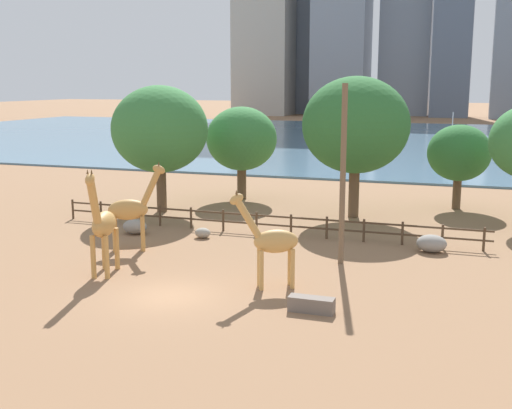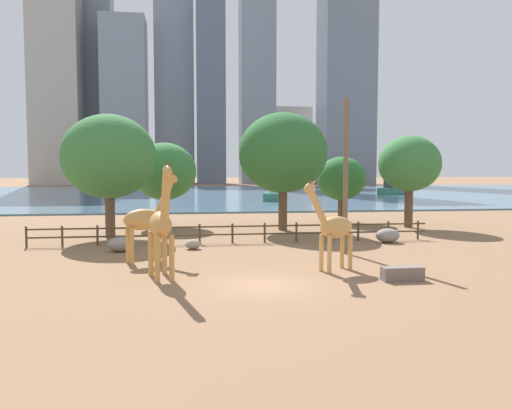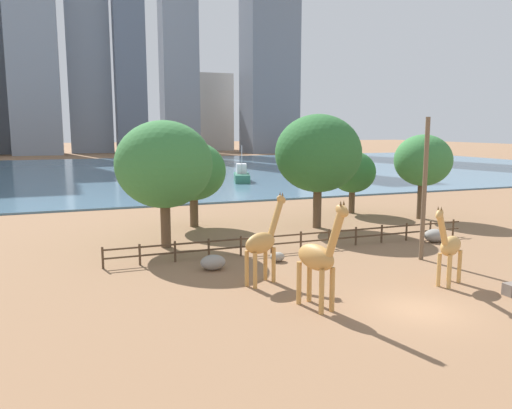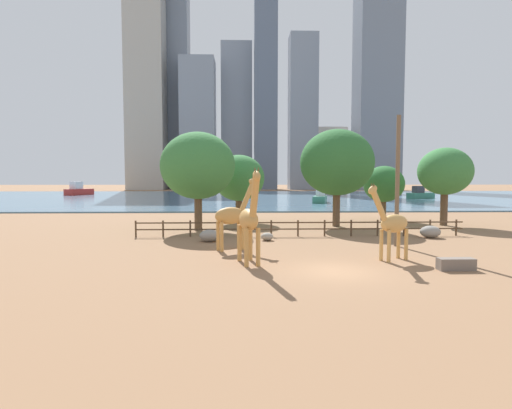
% 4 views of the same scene
% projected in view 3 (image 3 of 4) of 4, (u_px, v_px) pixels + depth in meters
% --- Properties ---
extents(ground_plane, '(400.00, 400.00, 0.00)m').
position_uv_depth(ground_plane, '(151.00, 170.00, 96.67)').
color(ground_plane, '#8C6647').
extents(harbor_water, '(180.00, 86.00, 0.20)m').
position_uv_depth(harbor_water, '(153.00, 171.00, 93.87)').
color(harbor_water, slate).
rests_on(harbor_water, ground).
extents(giraffe_tall, '(3.04, 1.95, 4.75)m').
position_uv_depth(giraffe_tall, '(263.00, 242.00, 26.09)').
color(giraffe_tall, '#C18C47').
rests_on(giraffe_tall, ground).
extents(giraffe_companion, '(2.97, 1.90, 4.37)m').
position_uv_depth(giraffe_companion, '(449.00, 246.00, 25.80)').
color(giraffe_companion, tan).
rests_on(giraffe_companion, ground).
extents(giraffe_young, '(1.41, 3.20, 5.17)m').
position_uv_depth(giraffe_young, '(318.00, 257.00, 22.37)').
color(giraffe_young, '#C18C47').
rests_on(giraffe_young, ground).
extents(utility_pole, '(0.28, 0.28, 8.81)m').
position_uv_depth(utility_pole, '(424.00, 190.00, 30.56)').
color(utility_pole, brown).
rests_on(utility_pole, ground).
extents(boulder_near_fence, '(0.92, 0.78, 0.59)m').
position_uv_depth(boulder_near_fence, '(277.00, 257.00, 30.72)').
color(boulder_near_fence, gray).
rests_on(boulder_near_fence, ground).
extents(boulder_by_pole, '(1.57, 1.25, 0.93)m').
position_uv_depth(boulder_by_pole, '(435.00, 235.00, 35.99)').
color(boulder_by_pole, gray).
rests_on(boulder_by_pole, ground).
extents(boulder_small, '(1.49, 1.17, 0.88)m').
position_uv_depth(boulder_small, '(213.00, 262.00, 28.90)').
color(boulder_small, gray).
rests_on(boulder_small, ground).
extents(enclosure_fence, '(26.12, 0.14, 1.30)m').
position_uv_depth(enclosure_fence, '(303.00, 239.00, 33.50)').
color(enclosure_fence, '#4C3826').
rests_on(enclosure_fence, ground).
extents(tree_left_large, '(5.09, 5.09, 7.59)m').
position_uv_depth(tree_left_large, '(423.00, 161.00, 44.51)').
color(tree_left_large, brown).
rests_on(tree_left_large, ground).
extents(tree_center_broad, '(5.37, 5.37, 7.07)m').
position_uv_depth(tree_center_broad, '(193.00, 171.00, 41.02)').
color(tree_center_broad, brown).
rests_on(tree_center_broad, ground).
extents(tree_right_tall, '(4.39, 4.39, 5.97)m').
position_uv_depth(tree_right_tall, '(353.00, 172.00, 47.65)').
color(tree_right_tall, brown).
rests_on(tree_right_tall, ground).
extents(tree_left_small, '(7.00, 7.00, 9.27)m').
position_uv_depth(tree_left_small, '(318.00, 154.00, 40.32)').
color(tree_left_small, brown).
rests_on(tree_left_small, ground).
extents(tree_right_small, '(6.56, 6.56, 8.68)m').
position_uv_depth(tree_right_small, '(164.00, 165.00, 33.61)').
color(tree_right_small, brown).
rests_on(tree_right_small, ground).
extents(boat_sailboat, '(3.67, 6.35, 5.39)m').
position_uv_depth(boat_sailboat, '(242.00, 176.00, 74.56)').
color(boat_sailboat, '#337259').
rests_on(boat_sailboat, harbor_water).
extents(boat_tug, '(6.71, 4.75, 2.79)m').
position_uv_depth(boat_tug, '(340.00, 165.00, 96.32)').
color(boat_tug, '#337259').
rests_on(boat_tug, harbor_water).
extents(skyline_tower_needle, '(14.21, 13.35, 54.19)m').
position_uv_depth(skyline_tower_needle, '(34.00, 64.00, 150.05)').
color(skyline_tower_needle, gray).
rests_on(skyline_tower_needle, ground).
extents(skyline_block_central, '(14.24, 15.01, 27.45)m').
position_uv_depth(skyline_block_central, '(209.00, 113.00, 184.76)').
color(skyline_block_central, '#B7B2A8').
rests_on(skyline_block_central, ground).
extents(skyline_block_right, '(13.34, 10.76, 63.21)m').
position_uv_depth(skyline_block_right, '(88.00, 55.00, 162.72)').
color(skyline_block_right, gray).
rests_on(skyline_block_right, ground).
extents(skyline_tower_short, '(11.59, 9.85, 64.05)m').
position_uv_depth(skyline_tower_short, '(179.00, 54.00, 163.20)').
color(skyline_tower_short, gray).
rests_on(skyline_tower_short, ground).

